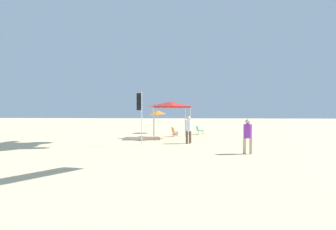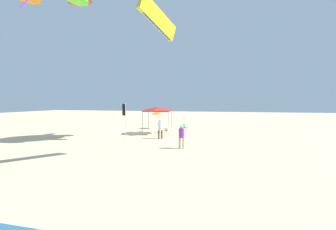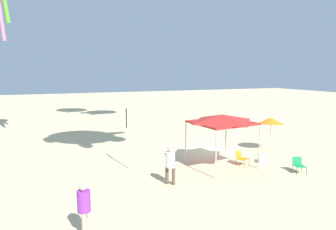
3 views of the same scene
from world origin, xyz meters
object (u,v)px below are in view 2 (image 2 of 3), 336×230
object	(u,v)px
cooler_box	(167,129)
person_beachcomber	(182,135)
banner_flag	(125,117)
kite_parafoil_yellow	(158,19)
folding_chair_right_of_tent	(185,127)
person_far_stroller	(160,127)
beach_umbrella	(157,113)
canopy_tent	(158,109)
folding_chair_facing_ocean	(163,128)

from	to	relation	value
cooler_box	person_beachcomber	bearing A→B (deg)	110.77
person_beachcomber	banner_flag	bearing A→B (deg)	-14.52
cooler_box	kite_parafoil_yellow	world-z (taller)	kite_parafoil_yellow
folding_chair_right_of_tent	banner_flag	bearing A→B (deg)	172.66
person_beachcomber	person_far_stroller	bearing A→B (deg)	-43.26
kite_parafoil_yellow	person_far_stroller	bearing A→B (deg)	35.20
beach_umbrella	kite_parafoil_yellow	bearing A→B (deg)	107.91
kite_parafoil_yellow	banner_flag	bearing A→B (deg)	57.18
folding_chair_right_of_tent	banner_flag	world-z (taller)	banner_flag
canopy_tent	cooler_box	xyz separation A→B (m)	(-0.39, -2.69, -2.53)
beach_umbrella	cooler_box	xyz separation A→B (m)	(-2.03, 2.23, -1.88)
person_far_stroller	kite_parafoil_yellow	xyz separation A→B (m)	(-2.40, 8.28, 7.50)
person_far_stroller	kite_parafoil_yellow	distance (m)	11.43
banner_flag	kite_parafoil_yellow	bearing A→B (deg)	128.14
person_beachcomber	folding_chair_facing_ocean	bearing A→B (deg)	-53.90
beach_umbrella	cooler_box	size ratio (longest dim) A/B	3.24
folding_chair_right_of_tent	person_far_stroller	distance (m)	7.13
canopy_tent	folding_chair_facing_ocean	distance (m)	2.56
person_far_stroller	person_beachcomber	bearing A→B (deg)	75.39
canopy_tent	beach_umbrella	xyz separation A→B (m)	(1.64, -4.92, -0.65)
beach_umbrella	folding_chair_facing_ocean	distance (m)	4.49
folding_chair_right_of_tent	person_far_stroller	world-z (taller)	person_far_stroller
folding_chair_right_of_tent	kite_parafoil_yellow	xyz separation A→B (m)	(-1.36, 15.31, 8.13)
folding_chair_facing_ocean	folding_chair_right_of_tent	world-z (taller)	same
person_beachcomber	kite_parafoil_yellow	size ratio (longest dim) A/B	0.52
folding_chair_right_of_tent	kite_parafoil_yellow	distance (m)	17.39
cooler_box	canopy_tent	bearing A→B (deg)	81.72
beach_umbrella	person_beachcomber	distance (m)	14.37
folding_chair_facing_ocean	folding_chair_right_of_tent	bearing A→B (deg)	-68.54
folding_chair_facing_ocean	cooler_box	distance (m)	1.53
canopy_tent	beach_umbrella	size ratio (longest dim) A/B	1.44
person_far_stroller	cooler_box	bearing A→B (deg)	-130.40
cooler_box	person_far_stroller	world-z (taller)	person_far_stroller
beach_umbrella	kite_parafoil_yellow	size ratio (longest dim) A/B	0.69
beach_umbrella	banner_flag	size ratio (longest dim) A/B	0.69
folding_chair_facing_ocean	person_far_stroller	distance (m)	5.11
canopy_tent	kite_parafoil_yellow	bearing A→B (deg)	107.71
folding_chair_facing_ocean	kite_parafoil_yellow	size ratio (longest dim) A/B	0.24
folding_chair_right_of_tent	kite_parafoil_yellow	size ratio (longest dim) A/B	0.24
folding_chair_right_of_tent	person_beachcomber	bearing A→B (deg)	-151.13
beach_umbrella	person_far_stroller	xyz separation A→B (m)	(-3.08, 8.67, -0.98)
canopy_tent	folding_chair_facing_ocean	bearing A→B (deg)	-102.92
beach_umbrella	kite_parafoil_yellow	xyz separation A→B (m)	(-5.48, 16.95, 6.52)
kite_parafoil_yellow	folding_chair_right_of_tent	bearing A→B (deg)	24.12
beach_umbrella	folding_chair_facing_ocean	world-z (taller)	beach_umbrella
person_far_stroller	canopy_tent	bearing A→B (deg)	-118.64
beach_umbrella	person_beachcomber	xyz separation A→B (m)	(-6.10, 12.97, -1.02)
canopy_tent	folding_chair_facing_ocean	xyz separation A→B (m)	(-0.27, -1.18, -2.26)
person_far_stroller	folding_chair_facing_ocean	bearing A→B (deg)	-126.32
canopy_tent	cooler_box	bearing A→B (deg)	-98.28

